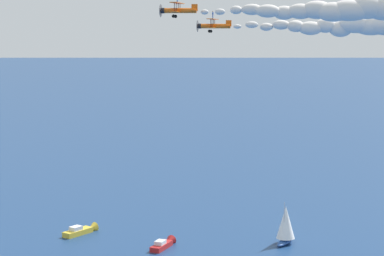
{
  "coord_description": "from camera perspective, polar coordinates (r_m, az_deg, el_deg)",
  "views": [
    {
      "loc": [
        -122.75,
        86.4,
        53.22
      ],
      "look_at": [
        -0.74,
        -0.71,
        31.83
      ],
      "focal_mm": 74.04,
      "sensor_mm": 36.0,
      "label": 1
    }
  ],
  "objects": [
    {
      "name": "sailboat_mid_cluster",
      "position": [
        187.97,
        6.76,
        -6.92
      ],
      "size": [
        5.79,
        8.04,
        10.16
      ],
      "color": "#23478C",
      "rests_on": "ground_plane"
    },
    {
      "name": "motorboat_outer_ring_a",
      "position": [
        197.96,
        -7.94,
        -7.32
      ],
      "size": [
        5.36,
        10.3,
        2.9
      ],
      "color": "gold",
      "rests_on": "ground_plane"
    },
    {
      "name": "motorboat_outer_ring_d",
      "position": [
        185.08,
        -2.04,
        -8.36
      ],
      "size": [
        6.8,
        9.19,
        2.69
      ],
      "color": "#B21E1E",
      "rests_on": "ground_plane"
    },
    {
      "name": "biplane_lead",
      "position": [
        142.96,
        -1.07,
        8.51
      ],
      "size": [
        6.47,
        6.45,
        3.57
      ],
      "color": "orange"
    },
    {
      "name": "smoke_trail_lead",
      "position": [
        140.04,
        11.78,
        8.36
      ],
      "size": [
        30.51,
        29.47,
        4.76
      ],
      "color": "silver"
    },
    {
      "name": "biplane_wingman",
      "position": [
        156.69,
        1.51,
        7.4
      ],
      "size": [
        6.47,
        6.45,
        3.57
      ],
      "color": "orange"
    },
    {
      "name": "wingwalker_wingman",
      "position": [
        156.73,
        1.51,
        8.19
      ],
      "size": [
        1.11,
        1.14,
        1.53
      ],
      "color": "#1E4CB2"
    },
    {
      "name": "smoke_trail_wingman",
      "position": [
        154.45,
        11.5,
        7.23
      ],
      "size": [
        25.85,
        24.49,
        4.33
      ],
      "color": "silver"
    }
  ]
}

